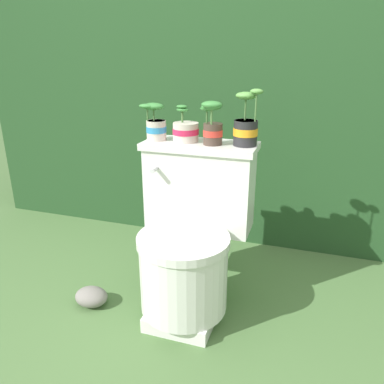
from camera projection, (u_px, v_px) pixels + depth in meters
ground_plane at (182, 317)px, 1.74m from camera, size 12.00×12.00×0.00m
hedge_backdrop at (242, 103)px, 2.60m from camera, size 3.39×0.92×1.66m
toilet at (191, 237)px, 1.70m from camera, size 0.52×0.55×0.77m
potted_plant_left at (155, 124)px, 1.71m from camera, size 0.12×0.09×0.17m
potted_plant_midleft at (186, 130)px, 1.69m from camera, size 0.12×0.12×0.16m
potted_plant_middle at (212, 126)px, 1.61m from camera, size 0.10×0.11×0.19m
potted_plant_midright at (246, 127)px, 1.60m from camera, size 0.12×0.11×0.24m
garden_stone at (91, 297)px, 1.81m from camera, size 0.16×0.13×0.09m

